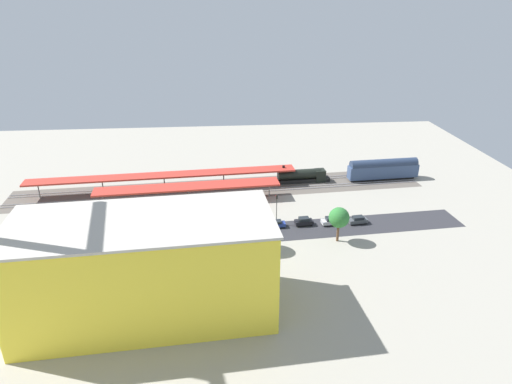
{
  "coord_description": "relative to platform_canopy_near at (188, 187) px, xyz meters",
  "views": [
    {
      "loc": [
        0.25,
        89.07,
        47.18
      ],
      "look_at": [
        -7.47,
        1.28,
        9.07
      ],
      "focal_mm": 31.76,
      "sensor_mm": 36.0,
      "label": 1
    }
  ],
  "objects": [
    {
      "name": "ground_plane",
      "position": [
        -7.98,
        15.01,
        -4.06
      ],
      "size": [
        173.45,
        173.45,
        0.0
      ],
      "primitive_type": "plane",
      "color": "#9E998C",
      "rests_on": "ground"
    },
    {
      "name": "rail_bed",
      "position": [
        -7.98,
        -7.59,
        -4.05
      ],
      "size": [
        109.13,
        21.77,
        0.01
      ],
      "primitive_type": "cube",
      "rotation": [
        0.0,
        0.0,
        0.07
      ],
      "color": "#5B544C",
      "rests_on": "ground"
    },
    {
      "name": "street_asphalt",
      "position": [
        -7.98,
        18.32,
        -4.05
      ],
      "size": [
        108.77,
        16.74,
        0.01
      ],
      "primitive_type": "cube",
      "rotation": [
        0.0,
        0.0,
        0.07
      ],
      "color": "#2D2D33",
      "rests_on": "ground"
    },
    {
      "name": "track_rails",
      "position": [
        -7.98,
        -7.59,
        -3.88
      ],
      "size": [
        108.14,
        15.36,
        0.12
      ],
      "color": "#9E9EA8",
      "rests_on": "ground"
    },
    {
      "name": "platform_canopy_near",
      "position": [
        0.0,
        0.0,
        0.0
      ],
      "size": [
        45.75,
        8.53,
        4.29
      ],
      "color": "#B73328",
      "rests_on": "ground"
    },
    {
      "name": "platform_canopy_far",
      "position": [
        6.68,
        -7.88,
        0.19
      ],
      "size": [
        69.78,
        9.48,
        4.49
      ],
      "color": "#B73328",
      "rests_on": "ground"
    },
    {
      "name": "locomotive",
      "position": [
        -31.06,
        -10.61,
        -2.27
      ],
      "size": [
        14.71,
        3.71,
        5.07
      ],
      "color": "black",
      "rests_on": "ground"
    },
    {
      "name": "passenger_coach",
      "position": [
        -53.46,
        -10.61,
        -0.96
      ],
      "size": [
        20.08,
        4.41,
        5.91
      ],
      "color": "black",
      "rests_on": "ground"
    },
    {
      "name": "parked_car_0",
      "position": [
        -38.65,
        15.28,
        -3.28
      ],
      "size": [
        4.46,
        2.25,
        1.76
      ],
      "color": "black",
      "rests_on": "ground"
    },
    {
      "name": "parked_car_1",
      "position": [
        -32.45,
        15.25,
        -3.26
      ],
      "size": [
        4.41,
        2.29,
        1.81
      ],
      "color": "black",
      "rests_on": "ground"
    },
    {
      "name": "parked_car_2",
      "position": [
        -26.35,
        14.99,
        -3.23
      ],
      "size": [
        4.19,
        2.22,
        1.85
      ],
      "color": "black",
      "rests_on": "ground"
    },
    {
      "name": "parked_car_3",
      "position": [
        -20.0,
        15.37,
        -3.36
      ],
      "size": [
        4.2,
        1.97,
        1.56
      ],
      "color": "black",
      "rests_on": "ground"
    },
    {
      "name": "parked_car_4",
      "position": [
        -12.92,
        14.55,
        -3.25
      ],
      "size": [
        4.38,
        2.21,
        1.81
      ],
      "color": "black",
      "rests_on": "ground"
    },
    {
      "name": "parked_car_5",
      "position": [
        -7.24,
        15.19,
        -3.28
      ],
      "size": [
        4.48,
        1.94,
        1.71
      ],
      "color": "black",
      "rests_on": "ground"
    },
    {
      "name": "parked_car_6",
      "position": [
        -0.24,
        15.21,
        -3.31
      ],
      "size": [
        4.79,
        1.97,
        1.67
      ],
      "color": "black",
      "rests_on": "ground"
    },
    {
      "name": "construction_building",
      "position": [
        4.11,
        43.2,
        4.17
      ],
      "size": [
        40.12,
        19.15,
        16.46
      ],
      "primitive_type": "cube",
      "rotation": [
        0.0,
        0.0,
        0.07
      ],
      "color": "yellow",
      "rests_on": "ground"
    },
    {
      "name": "construction_roof_slab",
      "position": [
        4.11,
        43.2,
        12.6
      ],
      "size": [
        40.76,
        19.79,
        0.4
      ],
      "primitive_type": "cube",
      "rotation": [
        0.0,
        0.0,
        0.07
      ],
      "color": "#B7B2A8",
      "rests_on": "construction_building"
    },
    {
      "name": "box_truck_0",
      "position": [
        15.55,
        28.76,
        -2.31
      ],
      "size": [
        8.56,
        2.7,
        3.58
      ],
      "color": "black",
      "rests_on": "ground"
    },
    {
      "name": "box_truck_1",
      "position": [
        18.25,
        29.8,
        -2.41
      ],
      "size": [
        9.43,
        2.59,
        3.38
      ],
      "color": "black",
      "rests_on": "ground"
    },
    {
      "name": "box_truck_2",
      "position": [
        -6.33,
        29.64,
        -2.43
      ],
      "size": [
        10.17,
        3.01,
        3.29
      ],
      "color": "black",
      "rests_on": "ground"
    },
    {
      "name": "street_tree_0",
      "position": [
        12.78,
        23.53,
        1.14
      ],
      "size": [
        5.77,
        5.77,
        8.1
      ],
      "color": "brown",
      "rests_on": "ground"
    },
    {
      "name": "street_tree_1",
      "position": [
        -13.93,
        24.24,
        1.6
      ],
      "size": [
        5.37,
        5.37,
        8.35
      ],
      "color": "brown",
      "rests_on": "ground"
    },
    {
      "name": "street_tree_2",
      "position": [
        22.59,
        23.69,
        2.11
      ],
      "size": [
        6.4,
        6.4,
        9.38
      ],
      "color": "brown",
      "rests_on": "ground"
    },
    {
      "name": "street_tree_3",
      "position": [
        6.41,
        24.31,
        1.54
      ],
      "size": [
        5.63,
        5.63,
        8.42
      ],
      "color": "brown",
      "rests_on": "ground"
    },
    {
      "name": "street_tree_4",
      "position": [
        -32.05,
        22.65,
        1.35
      ],
      "size": [
        4.29,
        4.29,
        7.59
      ],
      "color": "brown",
      "rests_on": "ground"
    },
    {
      "name": "street_tree_5",
      "position": [
        12.43,
        24.01,
        1.69
      ],
      "size": [
        5.2,
        5.2,
        8.36
      ],
      "color": "brown",
      "rests_on": "ground"
    },
    {
      "name": "traffic_light",
      "position": [
        -20.25,
        13.99,
        0.65
      ],
      "size": [
        0.5,
        0.36,
        7.16
      ],
      "color": "#333333",
      "rests_on": "ground"
    }
  ]
}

